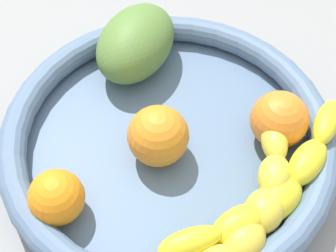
{
  "coord_description": "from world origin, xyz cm",
  "views": [
    {
      "loc": [
        26.63,
        -11.18,
        47.64
      ],
      "look_at": [
        0.0,
        0.0,
        8.09
      ],
      "focal_mm": 54.64,
      "sensor_mm": 36.0,
      "label": 1
    }
  ],
  "objects_px": {
    "orange_front": "(158,136)",
    "orange_mid_left": "(279,120)",
    "fruit_bowl": "(168,141)",
    "orange_mid_right": "(57,197)",
    "banana_draped_right": "(245,219)",
    "banana_draped_left": "(272,191)",
    "mango_green": "(136,43)"
  },
  "relations": [
    {
      "from": "fruit_bowl",
      "to": "banana_draped_left",
      "type": "bearing_deg",
      "value": 31.18
    },
    {
      "from": "banana_draped_right",
      "to": "orange_mid_right",
      "type": "distance_m",
      "value": 0.17
    },
    {
      "from": "fruit_bowl",
      "to": "orange_mid_left",
      "type": "height_order",
      "value": "orange_mid_left"
    },
    {
      "from": "orange_mid_right",
      "to": "mango_green",
      "type": "height_order",
      "value": "mango_green"
    },
    {
      "from": "orange_mid_left",
      "to": "mango_green",
      "type": "height_order",
      "value": "mango_green"
    },
    {
      "from": "orange_mid_left",
      "to": "orange_mid_right",
      "type": "xyz_separation_m",
      "value": [
        -0.0,
        -0.22,
        -0.0
      ]
    },
    {
      "from": "mango_green",
      "to": "orange_front",
      "type": "bearing_deg",
      "value": -10.83
    },
    {
      "from": "fruit_bowl",
      "to": "orange_mid_right",
      "type": "bearing_deg",
      "value": -75.6
    },
    {
      "from": "orange_mid_left",
      "to": "orange_mid_right",
      "type": "height_order",
      "value": "orange_mid_left"
    },
    {
      "from": "fruit_bowl",
      "to": "orange_mid_right",
      "type": "relative_size",
      "value": 6.55
    },
    {
      "from": "banana_draped_right",
      "to": "fruit_bowl",
      "type": "bearing_deg",
      "value": -167.75
    },
    {
      "from": "banana_draped_left",
      "to": "orange_front",
      "type": "bearing_deg",
      "value": -141.61
    },
    {
      "from": "banana_draped_right",
      "to": "orange_front",
      "type": "height_order",
      "value": "orange_front"
    },
    {
      "from": "banana_draped_right",
      "to": "orange_mid_left",
      "type": "bearing_deg",
      "value": 135.13
    },
    {
      "from": "fruit_bowl",
      "to": "mango_green",
      "type": "distance_m",
      "value": 0.12
    },
    {
      "from": "orange_front",
      "to": "orange_mid_left",
      "type": "xyz_separation_m",
      "value": [
        0.03,
        0.12,
        -0.0
      ]
    },
    {
      "from": "orange_front",
      "to": "orange_mid_right",
      "type": "xyz_separation_m",
      "value": [
        0.02,
        -0.11,
        -0.0
      ]
    },
    {
      "from": "banana_draped_left",
      "to": "mango_green",
      "type": "distance_m",
      "value": 0.22
    },
    {
      "from": "orange_mid_left",
      "to": "orange_mid_right",
      "type": "distance_m",
      "value": 0.22
    },
    {
      "from": "orange_mid_right",
      "to": "banana_draped_right",
      "type": "bearing_deg",
      "value": 60.28
    },
    {
      "from": "banana_draped_left",
      "to": "orange_mid_left",
      "type": "relative_size",
      "value": 3.98
    },
    {
      "from": "fruit_bowl",
      "to": "banana_draped_right",
      "type": "height_order",
      "value": "banana_draped_right"
    },
    {
      "from": "fruit_bowl",
      "to": "orange_mid_left",
      "type": "bearing_deg",
      "value": 71.78
    },
    {
      "from": "banana_draped_left",
      "to": "orange_front",
      "type": "distance_m",
      "value": 0.12
    },
    {
      "from": "fruit_bowl",
      "to": "banana_draped_left",
      "type": "xyz_separation_m",
      "value": [
        0.1,
        0.06,
        0.02
      ]
    },
    {
      "from": "banana_draped_left",
      "to": "orange_front",
      "type": "height_order",
      "value": "orange_front"
    },
    {
      "from": "banana_draped_right",
      "to": "orange_front",
      "type": "xyz_separation_m",
      "value": [
        -0.11,
        -0.04,
        0.01
      ]
    },
    {
      "from": "orange_front",
      "to": "orange_mid_left",
      "type": "bearing_deg",
      "value": 76.88
    },
    {
      "from": "orange_front",
      "to": "fruit_bowl",
      "type": "bearing_deg",
      "value": 117.96
    },
    {
      "from": "fruit_bowl",
      "to": "orange_front",
      "type": "relative_size",
      "value": 5.6
    },
    {
      "from": "fruit_bowl",
      "to": "banana_draped_right",
      "type": "bearing_deg",
      "value": 12.25
    },
    {
      "from": "orange_mid_right",
      "to": "mango_green",
      "type": "distance_m",
      "value": 0.2
    }
  ]
}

